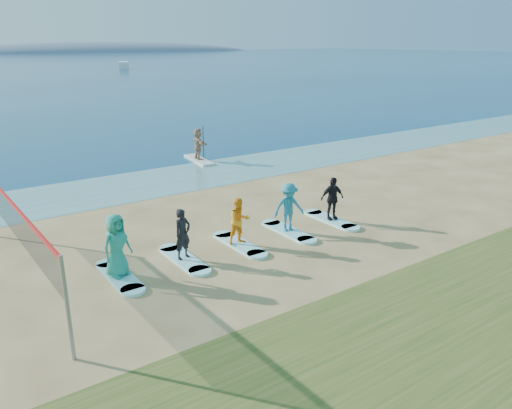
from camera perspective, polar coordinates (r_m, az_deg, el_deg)
ground at (r=16.98m, az=5.13°, el=-4.99°), size 600.00×600.00×0.00m
shallow_water at (r=25.45m, az=-10.22°, el=2.76°), size 600.00×600.00×0.00m
island_ridge at (r=329.18m, az=-17.07°, el=16.35°), size 220.00×56.00×18.00m
volleyball_net at (r=15.36m, az=-25.79°, el=-1.76°), size 0.32×9.09×2.50m
paddleboard at (r=29.32m, az=-6.57°, el=5.09°), size 1.03×3.06×0.12m
paddleboarder at (r=29.12m, az=-6.64°, el=6.91°), size 0.73×1.70×1.78m
boat_offshore_b at (r=130.97m, az=-14.85°, el=14.77°), size 4.09×6.15×1.66m
surfboard_0 at (r=15.43m, az=-15.33°, el=-7.93°), size 0.70×2.20×0.09m
student_0 at (r=15.03m, az=-15.65°, el=-4.52°), size 1.08×0.89×1.90m
surfboard_1 at (r=16.16m, az=-8.24°, el=-6.20°), size 0.70×2.20×0.09m
student_1 at (r=15.82m, az=-8.38°, el=-3.35°), size 0.68×0.54×1.64m
surfboard_2 at (r=17.12m, az=-1.88°, el=-4.57°), size 0.70×2.20×0.09m
student_2 at (r=16.81m, az=-1.91°, el=-1.91°), size 0.82×0.66×1.60m
surfboard_3 at (r=18.27m, az=3.71°, el=-3.08°), size 0.70×2.20×0.09m
student_3 at (r=17.96m, az=3.77°, el=-0.31°), size 1.28×0.93×1.77m
surfboard_4 at (r=19.60m, az=8.58°, el=-1.75°), size 0.70×2.20×0.09m
student_4 at (r=19.32m, az=8.70°, el=0.69°), size 1.04×0.62×1.66m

